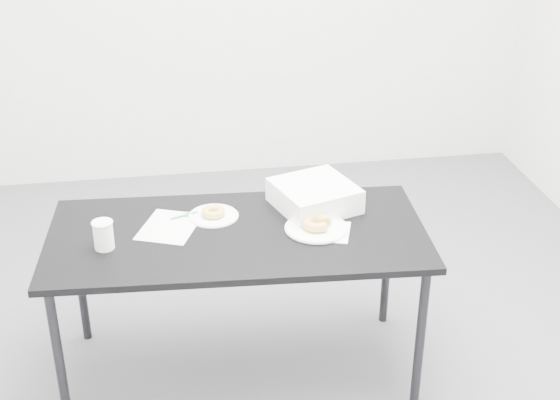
{
  "coord_description": "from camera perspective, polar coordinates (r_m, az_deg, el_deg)",
  "views": [
    {
      "loc": [
        -0.34,
        -2.74,
        2.19
      ],
      "look_at": [
        0.1,
        0.02,
        0.77
      ],
      "focal_mm": 50.0,
      "sensor_mm": 36.0,
      "label": 1
    }
  ],
  "objects": [
    {
      "name": "floor",
      "position": [
        3.53,
        -1.56,
        -11.47
      ],
      "size": [
        4.0,
        4.0,
        0.0
      ],
      "primitive_type": "plane",
      "color": "#515056",
      "rests_on": "ground"
    },
    {
      "name": "table",
      "position": [
        3.12,
        -3.12,
        -3.18
      ],
      "size": [
        1.53,
        0.79,
        0.68
      ],
      "rotation": [
        0.0,
        0.0,
        -0.06
      ],
      "color": "black",
      "rests_on": "floor"
    },
    {
      "name": "scorecard",
      "position": [
        3.15,
        -8.09,
        -1.94
      ],
      "size": [
        0.29,
        0.32,
        0.0
      ],
      "primitive_type": "cube",
      "rotation": [
        0.0,
        0.0,
        -0.38
      ],
      "color": "white",
      "rests_on": "table"
    },
    {
      "name": "logo_patch",
      "position": [
        3.23,
        -6.63,
        -1.07
      ],
      "size": [
        0.05,
        0.05,
        0.0
      ],
      "primitive_type": "cube",
      "rotation": [
        0.0,
        0.0,
        -0.38
      ],
      "color": "green",
      "rests_on": "scorecard"
    },
    {
      "name": "pen",
      "position": [
        3.22,
        -6.99,
        -1.12
      ],
      "size": [
        0.12,
        0.05,
        0.01
      ],
      "primitive_type": "cylinder",
      "rotation": [
        0.0,
        1.57,
        0.37
      ],
      "color": "#0C884D",
      "rests_on": "scorecard"
    },
    {
      "name": "napkin",
      "position": [
        3.09,
        3.46,
        -2.29
      ],
      "size": [
        0.22,
        0.22,
        0.0
      ],
      "primitive_type": "cube",
      "rotation": [
        0.0,
        0.0,
        -0.31
      ],
      "color": "white",
      "rests_on": "table"
    },
    {
      "name": "plate_near",
      "position": [
        3.1,
        2.68,
        -2.07
      ],
      "size": [
        0.25,
        0.25,
        0.01
      ],
      "primitive_type": "cylinder",
      "color": "white",
      "rests_on": "napkin"
    },
    {
      "name": "donut_near",
      "position": [
        3.09,
        2.69,
        -1.69
      ],
      "size": [
        0.16,
        0.16,
        0.04
      ],
      "primitive_type": "torus",
      "rotation": [
        0.0,
        0.0,
        -0.45
      ],
      "color": "gold",
      "rests_on": "plate_near"
    },
    {
      "name": "plate_far",
      "position": [
        3.21,
        -4.89,
        -1.17
      ],
      "size": [
        0.21,
        0.21,
        0.01
      ],
      "primitive_type": "cylinder",
      "color": "white",
      "rests_on": "table"
    },
    {
      "name": "donut_far",
      "position": [
        3.2,
        -4.9,
        -0.87
      ],
      "size": [
        0.11,
        0.11,
        0.03
      ],
      "primitive_type": "torus",
      "rotation": [
        0.0,
        0.0,
        0.1
      ],
      "color": "gold",
      "rests_on": "plate_far"
    },
    {
      "name": "coffee_cup",
      "position": [
        3.02,
        -12.79,
        -2.51
      ],
      "size": [
        0.08,
        0.08,
        0.11
      ],
      "primitive_type": "cylinder",
      "color": "white",
      "rests_on": "table"
    },
    {
      "name": "cup_lid",
      "position": [
        3.36,
        1.24,
        0.32
      ],
      "size": [
        0.08,
        0.08,
        0.01
      ],
      "primitive_type": "cylinder",
      "color": "white",
      "rests_on": "table"
    },
    {
      "name": "bakery_box",
      "position": [
        3.26,
        2.54,
        0.32
      ],
      "size": [
        0.39,
        0.39,
        0.1
      ],
      "primitive_type": "cube",
      "rotation": [
        0.0,
        0.0,
        0.32
      ],
      "color": "white",
      "rests_on": "table"
    }
  ]
}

